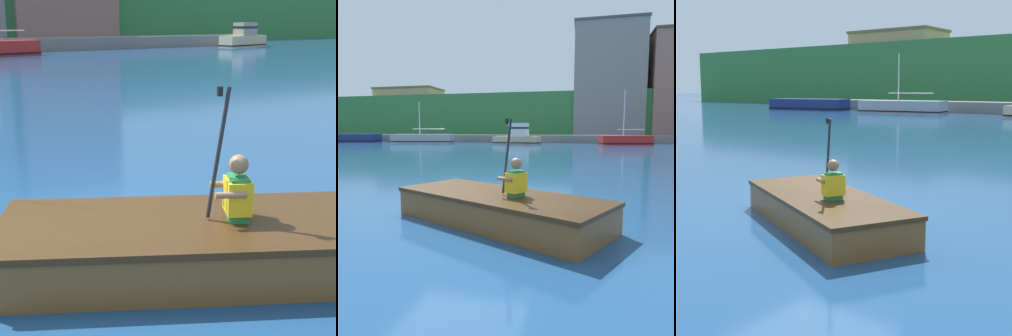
# 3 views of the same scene
# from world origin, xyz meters

# --- Properties ---
(ground_plane) EXTENTS (300.00, 300.00, 0.00)m
(ground_plane) POSITION_xyz_m (0.00, 0.00, 0.00)
(ground_plane) COLOR navy
(moored_boat_dock_west_end) EXTENTS (4.93, 2.50, 1.96)m
(moored_boat_dock_west_end) POSITION_xyz_m (26.90, 29.99, 0.72)
(moored_boat_dock_west_end) COLOR #CCB789
(moored_boat_dock_west_end) RESTS_ON ground
(rowboat_foreground) EXTENTS (3.70, 2.76, 0.46)m
(rowboat_foreground) POSITION_xyz_m (1.03, -0.87, 0.26)
(rowboat_foreground) COLOR brown
(rowboat_foreground) RESTS_ON ground
(person_paddler) EXTENTS (0.44, 0.43, 1.16)m
(person_paddler) POSITION_xyz_m (1.37, -1.04, 0.73)
(person_paddler) COLOR #267F3F
(person_paddler) RESTS_ON rowboat_foreground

